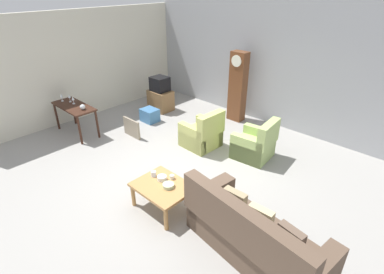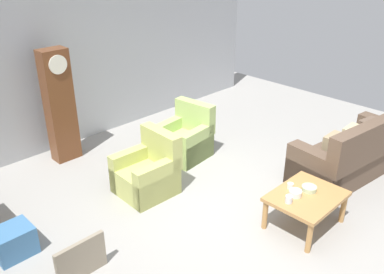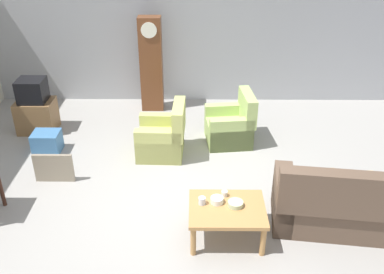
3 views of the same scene
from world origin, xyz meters
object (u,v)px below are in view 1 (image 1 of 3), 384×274
Objects in this scene: coffee_table_wood at (163,189)px; glass_dome_cloche at (83,107)px; couch_floral at (253,237)px; armchair_olive_far at (255,145)px; tv_stand_cabinet at (161,100)px; wine_glass_mid at (69,97)px; cup_white_porcelain at (172,177)px; console_table_dark at (74,110)px; storage_box_blue at (150,115)px; bowl_white_stacked at (162,178)px; tv_crt at (160,84)px; armchair_olive_near at (202,135)px; grandfather_clock at (238,87)px; wine_glass_short at (73,99)px; cup_blue_rimmed at (154,174)px; wine_glass_tall at (61,96)px; framed_picture_leaning at (132,128)px; bowl_shallow_green at (168,186)px.

coffee_table_wood is 7.50× the size of glass_dome_cloche.
armchair_olive_far is (-1.45, 2.33, -0.05)m from couch_floral.
wine_glass_mid is at bearing -105.04° from tv_stand_cabinet.
couch_floral is 1.72m from cup_white_porcelain.
storage_box_blue is at bearing 65.94° from console_table_dark.
bowl_white_stacked is (-0.13, 0.10, 0.11)m from coffee_table_wood.
tv_crt is 2.24× the size of wine_glass_mid.
bowl_white_stacked reaches higher than coffee_table_wood.
grandfather_clock is at bearing 100.54° from armchair_olive_near.
tv_crt reaches higher than bowl_white_stacked.
armchair_olive_near is 1.26m from armchair_olive_far.
grandfather_clock reaches higher than storage_box_blue.
wine_glass_short is (-3.71, 0.35, 0.39)m from bowl_white_stacked.
cup_blue_rimmed is at bearing -6.73° from glass_dome_cloche.
armchair_olive_near is at bearing 144.23° from couch_floral.
wine_glass_mid is at bearing -105.04° from tv_crt.
couch_floral is 5.74m from wine_glass_mid.
armchair_olive_near is 1.92× the size of tv_crt.
coffee_table_wood is at bearing -84.65° from cup_white_porcelain.
wine_glass_mid is (0.20, 0.11, 0.00)m from wine_glass_tall.
console_table_dark is 2.55m from tv_crt.
cup_white_porcelain is 0.18m from bowl_white_stacked.
bowl_white_stacked is 3.93m from wine_glass_mid.
tv_stand_cabinet reaches higher than framed_picture_leaning.
couch_floral is 4.81× the size of storage_box_blue.
console_table_dark reaches higher than cup_blue_rimmed.
cup_blue_rimmed reaches higher than storage_box_blue.
wine_glass_mid reaches higher than bowl_shallow_green.
wine_glass_short is (-0.88, -1.68, 0.71)m from storage_box_blue.
couch_floral is at bearing -28.38° from tv_stand_cabinet.
coffee_table_wood is 3.89m from wine_glass_short.
tv_stand_cabinet is at bearing 115.24° from framed_picture_leaning.
framed_picture_leaning is 2.56m from cup_blue_rimmed.
tv_stand_cabinet is 4.29m from bowl_white_stacked.
storage_box_blue is (0.78, 1.75, -0.47)m from console_table_dark.
coffee_table_wood is 3.39m from glass_dome_cloche.
framed_picture_leaning reaches higher than coffee_table_wood.
grandfather_clock is 4.18× the size of storage_box_blue.
tv_stand_cabinet is at bearing 74.96° from wine_glass_mid.
console_table_dark is at bearing 177.69° from cup_white_porcelain.
cup_blue_rimmed is (-0.32, 0.07, 0.12)m from coffee_table_wood.
storage_box_blue is at bearing 145.55° from bowl_shallow_green.
couch_floral reaches higher than cup_white_porcelain.
glass_dome_cloche is at bearing -120.57° from grandfather_clock.
armchair_olive_near reaches higher than console_table_dark.
tv_stand_cabinet is 1.42× the size of tv_crt.
console_table_dark is at bearing 175.38° from bowl_white_stacked.
storage_box_blue is at bearing 62.51° from wine_glass_short.
cup_white_porcelain is (0.92, -1.84, 0.20)m from armchair_olive_near.
console_table_dark is at bearing -174.88° from glass_dome_cloche.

